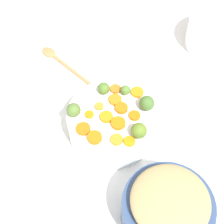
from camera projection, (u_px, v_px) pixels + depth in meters
tabletop at (111, 117)px, 1.03m from camera, size 2.40×2.40×0.02m
serving_bowl_carrots at (112, 123)px, 0.95m from camera, size 0.25×0.25×0.09m
metal_pot at (166, 212)px, 0.79m from camera, size 0.22×0.22×0.11m
stuffing_mound at (170, 201)px, 0.73m from camera, size 0.18×0.18×0.04m
carrot_slice_0 at (95, 138)px, 0.86m from camera, size 0.05×0.05×0.01m
carrot_slice_1 at (115, 89)px, 0.96m from camera, size 0.04×0.04×0.01m
carrot_slice_2 at (89, 114)px, 0.91m from camera, size 0.03×0.03×0.01m
carrot_slice_3 at (99, 106)px, 0.93m from camera, size 0.03×0.03×0.01m
carrot_slice_4 at (129, 141)px, 0.86m from camera, size 0.04×0.04×0.01m
carrot_slice_5 at (118, 123)px, 0.89m from camera, size 0.06×0.06×0.01m
carrot_slice_6 at (117, 140)px, 0.86m from camera, size 0.04×0.04×0.01m
carrot_slice_7 at (121, 108)px, 0.92m from camera, size 0.05×0.05×0.01m
carrot_slice_8 at (106, 117)px, 0.90m from camera, size 0.05×0.05×0.01m
carrot_slice_9 at (137, 92)px, 0.96m from camera, size 0.05×0.05×0.01m
carrot_slice_10 at (135, 116)px, 0.91m from camera, size 0.04×0.04×0.01m
carrot_slice_11 at (83, 129)px, 0.88m from camera, size 0.05×0.05×0.01m
carrot_slice_12 at (115, 100)px, 0.94m from camera, size 0.05×0.05×0.01m
brussels_sprout_0 at (147, 103)px, 0.91m from camera, size 0.04×0.04×0.04m
brussels_sprout_1 at (74, 110)px, 0.90m from camera, size 0.04×0.04×0.04m
brussels_sprout_2 at (139, 131)px, 0.86m from camera, size 0.04×0.04×0.04m
brussels_sprout_3 at (104, 88)px, 0.95m from camera, size 0.03×0.03×0.03m
brussels_sprout_4 at (126, 91)px, 0.95m from camera, size 0.03×0.03×0.03m
wooden_spoon at (59, 60)px, 1.15m from camera, size 0.14×0.27×0.01m
casserole_dish at (220, 35)px, 1.17m from camera, size 0.23×0.23×0.09m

